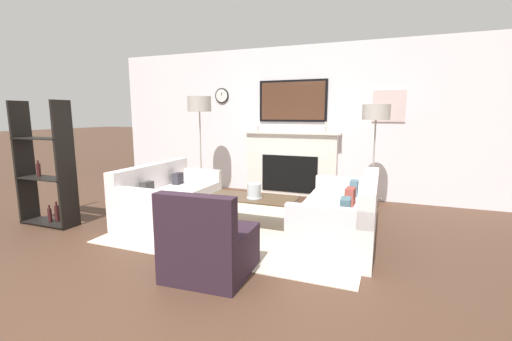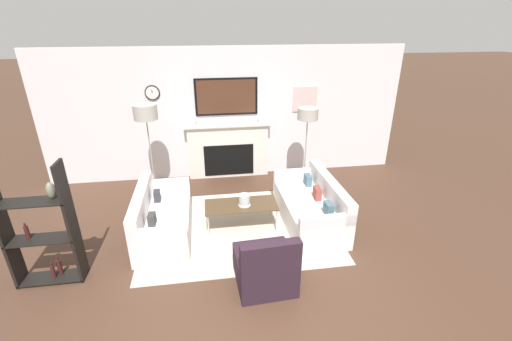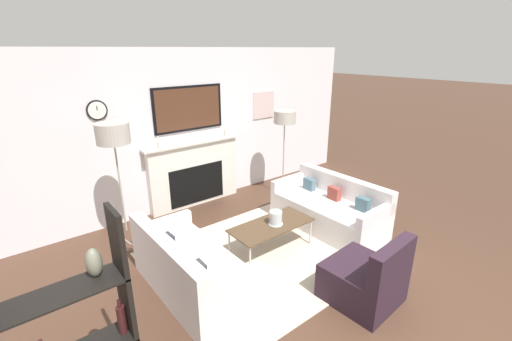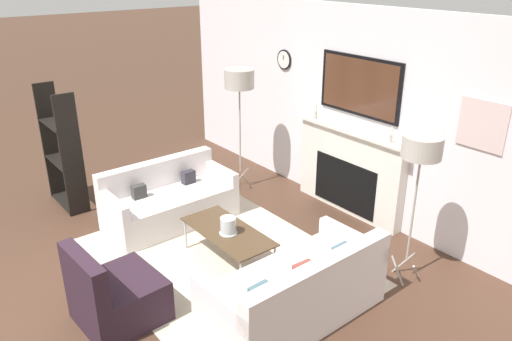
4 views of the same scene
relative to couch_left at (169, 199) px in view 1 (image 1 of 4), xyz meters
name	(u,v)px [view 1 (image 1 of 4)]	position (x,y,z in m)	size (l,w,h in m)	color
ground_plane	(137,313)	(1.23, -2.12, -0.28)	(60.00, 60.00, 0.00)	#482F22
fireplace_wall	(293,129)	(1.23, 2.17, 0.94)	(7.43, 0.28, 2.70)	silver
area_rug	(247,227)	(1.23, 0.00, -0.27)	(3.07, 2.38, 0.01)	beige
couch_left	(169,199)	(0.00, 0.00, 0.00)	(0.81, 1.66, 0.77)	silver
couch_right	(342,217)	(2.46, 0.00, 0.00)	(0.88, 1.77, 0.77)	silver
armchair	(209,247)	(1.44, -1.37, 0.00)	(0.77, 0.78, 0.83)	#2B1B26
coffee_table	(251,199)	(1.28, 0.04, 0.11)	(1.18, 0.53, 0.41)	#4C3823
hurricane_candle	(254,192)	(1.33, 0.02, 0.22)	(0.20, 0.20, 0.19)	silver
floor_lamp_left	(199,105)	(-0.26, 1.36, 1.36)	(0.42, 0.42, 1.81)	#9E998E
floor_lamp_right	(376,114)	(2.72, 1.36, 1.21)	(0.40, 0.40, 1.64)	#9E998E
shelf_unit	(46,167)	(-1.32, -0.85, 0.51)	(0.83, 0.28, 1.67)	black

